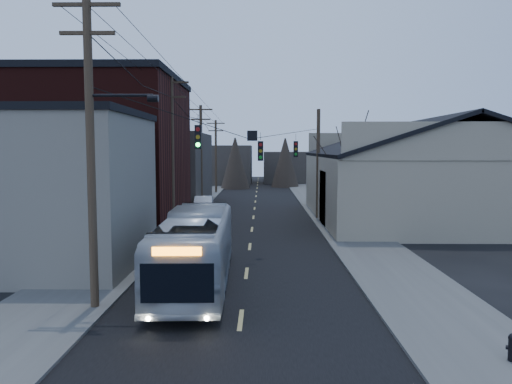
# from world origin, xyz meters

# --- Properties ---
(ground) EXTENTS (160.00, 160.00, 0.00)m
(ground) POSITION_xyz_m (0.00, 0.00, 0.00)
(ground) COLOR black
(ground) RESTS_ON ground
(road_surface) EXTENTS (9.00, 110.00, 0.02)m
(road_surface) POSITION_xyz_m (0.00, 30.00, 0.01)
(road_surface) COLOR black
(road_surface) RESTS_ON ground
(sidewalk_left) EXTENTS (4.00, 110.00, 0.12)m
(sidewalk_left) POSITION_xyz_m (-6.50, 30.00, 0.06)
(sidewalk_left) COLOR #474744
(sidewalk_left) RESTS_ON ground
(sidewalk_right) EXTENTS (4.00, 110.00, 0.12)m
(sidewalk_right) POSITION_xyz_m (6.50, 30.00, 0.06)
(sidewalk_right) COLOR #474744
(sidewalk_right) RESTS_ON ground
(building_clapboard) EXTENTS (8.00, 8.00, 7.00)m
(building_clapboard) POSITION_xyz_m (-9.00, 9.00, 3.50)
(building_clapboard) COLOR slate
(building_clapboard) RESTS_ON ground
(building_brick) EXTENTS (10.00, 12.00, 10.00)m
(building_brick) POSITION_xyz_m (-10.00, 20.00, 5.00)
(building_brick) COLOR black
(building_brick) RESTS_ON ground
(building_left_far) EXTENTS (9.00, 14.00, 7.00)m
(building_left_far) POSITION_xyz_m (-9.50, 36.00, 3.50)
(building_left_far) COLOR #38322D
(building_left_far) RESTS_ON ground
(warehouse) EXTENTS (16.16, 20.60, 7.73)m
(warehouse) POSITION_xyz_m (13.00, 25.00, 2.70)
(warehouse) COLOR gray
(warehouse) RESTS_ON ground
(building_far_left) EXTENTS (10.00, 12.00, 6.00)m
(building_far_left) POSITION_xyz_m (-6.00, 65.00, 3.00)
(building_far_left) COLOR #38322D
(building_far_left) RESTS_ON ground
(building_far_right) EXTENTS (12.00, 14.00, 5.00)m
(building_far_right) POSITION_xyz_m (7.00, 70.00, 2.50)
(building_far_right) COLOR #38322D
(building_far_right) RESTS_ON ground
(bare_tree) EXTENTS (0.40, 0.40, 7.20)m
(bare_tree) POSITION_xyz_m (6.50, 20.00, 3.60)
(bare_tree) COLOR black
(bare_tree) RESTS_ON ground
(utility_lines) EXTENTS (11.24, 45.28, 10.50)m
(utility_lines) POSITION_xyz_m (-3.11, 24.14, 4.95)
(utility_lines) COLOR #382B1E
(utility_lines) RESTS_ON ground
(bus) EXTENTS (2.81, 10.75, 2.97)m
(bus) POSITION_xyz_m (-1.96, 6.06, 1.49)
(bus) COLOR #A7ADB3
(bus) RESTS_ON ground
(parked_car) EXTENTS (1.76, 4.43, 1.43)m
(parked_car) POSITION_xyz_m (-4.30, 28.67, 0.72)
(parked_car) COLOR #B5B8BE
(parked_car) RESTS_ON ground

